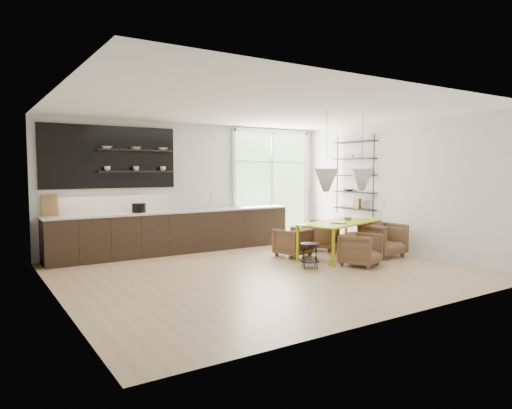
# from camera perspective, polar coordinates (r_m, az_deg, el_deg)

# --- Properties ---
(room) EXTENTS (7.02, 6.01, 2.91)m
(room) POSITION_cam_1_polar(r_m,az_deg,el_deg) (9.37, 0.54, 2.06)
(room) COLOR tan
(room) RESTS_ON ground
(kitchen_run) EXTENTS (5.54, 0.69, 2.75)m
(kitchen_run) POSITION_cam_1_polar(r_m,az_deg,el_deg) (10.25, -10.39, -2.65)
(kitchen_run) COLOR black
(kitchen_run) RESTS_ON ground
(right_shelving) EXTENTS (0.26, 1.22, 1.90)m
(right_shelving) POSITION_cam_1_polar(r_m,az_deg,el_deg) (11.19, 12.31, 3.31)
(right_shelving) COLOR black
(right_shelving) RESTS_ON ground
(dining_table) EXTENTS (2.21, 1.46, 0.74)m
(dining_table) POSITION_cam_1_polar(r_m,az_deg,el_deg) (9.77, 10.54, -2.44)
(dining_table) COLOR #B2AC0F
(dining_table) RESTS_ON ground
(armchair_back_left) EXTENTS (0.77, 0.79, 0.60)m
(armchair_back_left) POSITION_cam_1_polar(r_m,az_deg,el_deg) (9.76, 4.62, -4.70)
(armchair_back_left) COLOR brown
(armchair_back_left) RESTS_ON ground
(armchair_back_right) EXTENTS (1.00, 1.01, 0.67)m
(armchair_back_right) POSITION_cam_1_polar(r_m,az_deg,el_deg) (10.63, 8.09, -3.81)
(armchair_back_right) COLOR brown
(armchair_back_right) RESTS_ON ground
(armchair_front_left) EXTENTS (0.88, 0.89, 0.62)m
(armchair_front_left) POSITION_cam_1_polar(r_m,az_deg,el_deg) (8.99, 12.96, -5.52)
(armchair_front_left) COLOR brown
(armchair_front_left) RESTS_ON ground
(armchair_front_right) EXTENTS (0.79, 0.81, 0.71)m
(armchair_front_right) POSITION_cam_1_polar(r_m,az_deg,el_deg) (10.07, 15.58, -4.25)
(armchair_front_right) COLOR brown
(armchair_front_right) RESTS_ON ground
(wire_stool) EXTENTS (0.37, 0.37, 0.47)m
(wire_stool) POSITION_cam_1_polar(r_m,az_deg,el_deg) (8.62, 6.76, -5.93)
(wire_stool) COLOR black
(wire_stool) RESTS_ON ground
(table_book) EXTENTS (0.32, 0.36, 0.03)m
(table_book) POSITION_cam_1_polar(r_m,az_deg,el_deg) (9.43, 10.04, -2.28)
(table_book) COLOR white
(table_book) RESTS_ON dining_table
(table_bowl) EXTENTS (0.24, 0.24, 0.06)m
(table_bowl) POSITION_cam_1_polar(r_m,az_deg,el_deg) (10.12, 11.39, -1.77)
(table_bowl) COLOR #467347
(table_bowl) RESTS_ON dining_table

